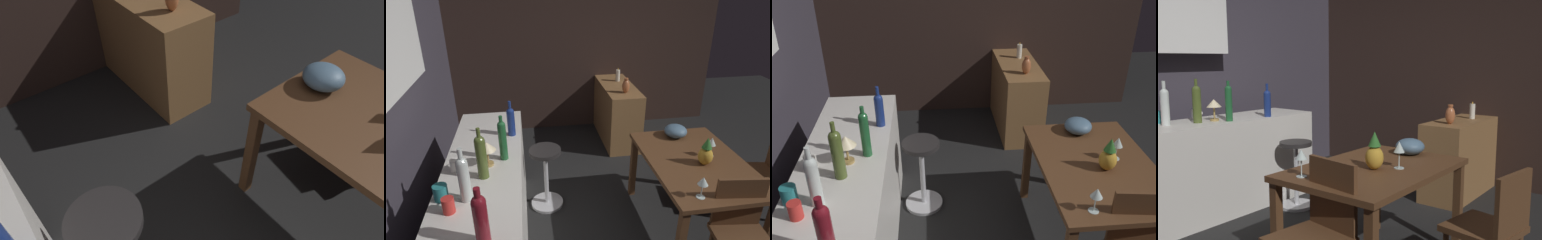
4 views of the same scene
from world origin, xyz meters
The scene contains 21 objects.
wall_kitchen_back centered at (-0.06, 2.08, 1.41)m, with size 5.20×0.33×2.60m.
wall_side_right centered at (2.55, 0.30, 1.30)m, with size 0.10×4.40×2.60m, color #33231E.
dining_table centered at (0.04, -0.46, 0.65)m, with size 1.25×0.85×0.74m.
kitchen_counter centered at (0.02, 1.38, 0.45)m, with size 2.10×0.60×0.90m, color silver.
sideboard_cabinet centered at (1.97, -0.26, 0.41)m, with size 1.10×0.44×0.82m, color olive.
chair_near_window centered at (-0.61, -0.52, 0.51)m, with size 0.45×0.45×0.90m.
chair_by_doorway centered at (0.13, -1.26, 0.47)m, with size 0.46×0.46×0.83m.
bar_stool centered at (0.59, 0.86, 0.36)m, with size 0.34×0.34×0.67m.
wine_glass_left centered at (-0.45, -0.24, 0.88)m, with size 0.08×0.08×0.18m.
wine_glass_right centered at (0.11, -0.62, 0.88)m, with size 0.08×0.08×0.18m.
pineapple_centerpiece centered at (-0.02, -0.50, 0.85)m, with size 0.12×0.12×0.26m.
fruit_bowl centered at (0.52, -0.47, 0.80)m, with size 0.22×0.22×0.13m, color slate.
wine_bottle_clear centered at (-0.41, 1.44, 1.08)m, with size 0.07×0.07×0.39m.
wine_bottle_green centered at (0.09, 1.21, 1.08)m, with size 0.06×0.06×0.38m.
wine_bottle_cobalt centered at (0.51, 1.16, 1.05)m, with size 0.07×0.07×0.33m.
wine_bottle_olive centered at (-0.16, 1.35, 1.08)m, with size 0.08×0.08×0.40m.
cup_white centered at (-0.03, 1.57, 0.95)m, with size 0.11×0.08×0.10m.
cup_teal centered at (-0.38, 1.60, 0.96)m, with size 0.13×0.09×0.11m.
counter_lamp centered at (0.01, 1.33, 1.05)m, with size 0.14×0.14×0.20m.
pillar_candle_tall centered at (2.16, -0.31, 0.90)m, with size 0.06×0.06×0.19m.
vase_copper centered at (1.66, -0.28, 0.91)m, with size 0.10×0.10×0.20m.
Camera 4 is at (-2.30, -2.05, 1.48)m, focal length 39.37 mm.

